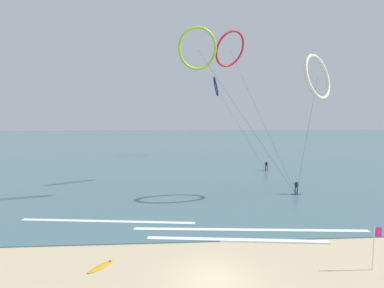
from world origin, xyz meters
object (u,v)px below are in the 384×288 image
(kite_crimson, at_px, (230,49))
(kite_lime, at_px, (198,49))
(beach_flag, at_px, (375,241))
(kite_ivory, at_px, (317,77))
(kite_navy, at_px, (216,86))
(surfboard_spare, at_px, (101,266))
(surfer_magenta, at_px, (266,166))
(surfer_cobalt, at_px, (296,188))

(kite_crimson, distance_m, kite_lime, 9.48)
(beach_flag, bearing_deg, kite_ivory, 75.67)
(kite_crimson, bearing_deg, beach_flag, 64.46)
(kite_navy, height_order, kite_lime, kite_navy)
(surfboard_spare, bearing_deg, beach_flag, -4.54)
(kite_crimson, distance_m, beach_flag, 30.53)
(kite_crimson, bearing_deg, surfboard_spare, 26.28)
(kite_ivory, xyz_separation_m, surfboard_spare, (-20.95, -14.40, -14.01))
(kite_crimson, height_order, kite_lime, kite_crimson)
(kite_crimson, relative_size, kite_lime, 1.09)
(kite_navy, xyz_separation_m, kite_crimson, (-2.33, -29.78, 1.87))
(kite_navy, bearing_deg, surfboard_spare, 168.95)
(surfer_magenta, distance_m, kite_lime, 26.37)
(surfer_cobalt, bearing_deg, kite_lime, -125.88)
(kite_crimson, distance_m, surfboard_spare, 32.77)
(surfer_cobalt, height_order, beach_flag, beach_flag)
(surfboard_spare, relative_size, beach_flag, 0.65)
(kite_navy, relative_size, kite_crimson, 1.14)
(kite_navy, bearing_deg, kite_ivory, -166.56)
(kite_navy, relative_size, kite_lime, 1.24)
(kite_crimson, xyz_separation_m, kite_lime, (-5.23, -7.69, -1.84))
(surfer_magenta, distance_m, kite_crimson, 21.59)
(surfer_magenta, xyz_separation_m, kite_crimson, (-8.30, -7.80, 18.34))
(kite_lime, bearing_deg, surfer_cobalt, 159.65)
(kite_navy, bearing_deg, surfer_magenta, -160.18)
(kite_navy, bearing_deg, surfer_cobalt, -168.47)
(surfer_magenta, distance_m, beach_flag, 32.83)
(surfer_cobalt, distance_m, surfer_magenta, 15.67)
(kite_lime, distance_m, surfboard_spare, 24.51)
(kite_lime, xyz_separation_m, surfboard_spare, (-7.38, -15.74, -17.28))
(surfer_cobalt, distance_m, kite_ivory, 13.37)
(kite_crimson, relative_size, kite_ivory, 1.29)
(kite_crimson, height_order, beach_flag, kite_crimson)
(kite_navy, height_order, beach_flag, kite_navy)
(surfer_cobalt, xyz_separation_m, beach_flag, (-2.55, -16.96, 1.02))
(kite_lime, bearing_deg, kite_ivory, 154.58)
(kite_navy, xyz_separation_m, beach_flag, (1.98, -54.55, -15.45))
(surfer_cobalt, bearing_deg, kite_navy, 151.55)
(kite_navy, bearing_deg, beach_flag, -173.27)
(surfer_magenta, bearing_deg, surfboard_spare, -114.42)
(kite_crimson, relative_size, beach_flag, 7.81)
(surfer_cobalt, relative_size, surfer_magenta, 1.00)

